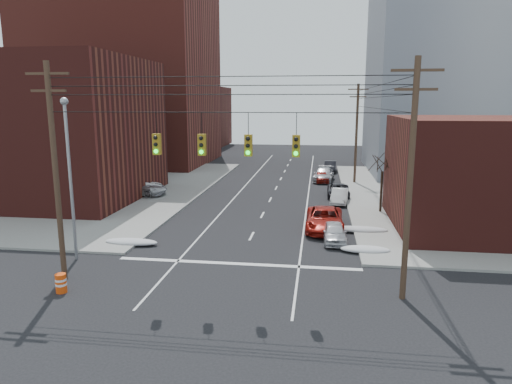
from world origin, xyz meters
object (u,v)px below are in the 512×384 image
(parked_car_f, at_px, (330,167))
(lot_car_d, at_px, (88,185))
(parked_car_c, at_px, (338,191))
(lot_car_b, at_px, (140,187))
(red_pickup, at_px, (325,219))
(lot_car_c, at_px, (106,183))
(parked_car_a, at_px, (334,232))
(parked_car_b, at_px, (340,196))
(construction_barrel, at_px, (61,283))
(parked_car_e, at_px, (321,177))
(lot_car_a, at_px, (139,187))
(parked_car_d, at_px, (324,174))

(parked_car_f, height_order, lot_car_d, lot_car_d)
(parked_car_c, relative_size, lot_car_b, 0.84)
(red_pickup, height_order, lot_car_c, lot_car_c)
(parked_car_a, xyz_separation_m, parked_car_b, (0.82, 11.86, 0.01))
(lot_car_b, bearing_deg, parked_car_c, -73.60)
(lot_car_d, height_order, construction_barrel, lot_car_d)
(red_pickup, height_order, parked_car_c, red_pickup)
(parked_car_f, bearing_deg, parked_car_b, -86.43)
(parked_car_b, xyz_separation_m, lot_car_d, (-24.98, 1.29, 0.22))
(parked_car_a, distance_m, parked_car_b, 11.89)
(red_pickup, distance_m, lot_car_d, 25.73)
(parked_car_a, xyz_separation_m, parked_car_e, (-0.78, 22.76, 0.00))
(parked_car_c, height_order, construction_barrel, parked_car_c)
(lot_car_a, bearing_deg, lot_car_b, -167.08)
(lot_car_d, bearing_deg, parked_car_b, -84.70)
(parked_car_a, height_order, parked_car_b, parked_car_b)
(parked_car_d, distance_m, lot_car_d, 25.86)
(parked_car_a, height_order, parked_car_d, parked_car_d)
(parked_car_b, height_order, lot_car_d, lot_car_d)
(parked_car_d, bearing_deg, construction_barrel, -104.93)
(construction_barrel, bearing_deg, parked_car_b, 57.15)
(lot_car_d, relative_size, construction_barrel, 4.52)
(parked_car_c, bearing_deg, parked_car_d, 99.03)
(parked_car_f, xyz_separation_m, lot_car_d, (-24.53, -17.68, 0.17))
(parked_car_e, bearing_deg, lot_car_c, -164.08)
(parked_car_a, height_order, construction_barrel, parked_car_a)
(parked_car_e, bearing_deg, lot_car_b, -155.07)
(lot_car_a, bearing_deg, construction_barrel, 168.19)
(parked_car_a, xyz_separation_m, lot_car_d, (-24.16, 13.15, 0.23))
(lot_car_a, bearing_deg, parked_car_a, -148.58)
(parked_car_b, relative_size, lot_car_a, 0.85)
(lot_car_c, bearing_deg, lot_car_a, -124.39)
(parked_car_c, height_order, lot_car_b, lot_car_b)
(red_pickup, bearing_deg, lot_car_d, 156.29)
(parked_car_b, relative_size, parked_car_c, 0.88)
(parked_car_d, height_order, lot_car_b, lot_car_b)
(parked_car_b, distance_m, construction_barrel, 26.08)
(red_pickup, height_order, lot_car_a, lot_car_a)
(parked_car_b, relative_size, parked_car_f, 0.93)
(parked_car_d, relative_size, lot_car_a, 1.13)
(parked_car_c, bearing_deg, red_pickup, -96.32)
(parked_car_a, distance_m, parked_car_d, 23.63)
(parked_car_b, distance_m, lot_car_d, 25.01)
(construction_barrel, bearing_deg, parked_car_c, 60.16)
(parked_car_e, distance_m, lot_car_a, 20.46)
(red_pickup, xyz_separation_m, parked_car_f, (0.98, 28.06, -0.09))
(parked_car_a, bearing_deg, parked_car_c, 83.99)
(parked_car_b, height_order, lot_car_b, lot_car_b)
(red_pickup, height_order, parked_car_b, red_pickup)
(lot_car_c, bearing_deg, parked_car_d, -79.88)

